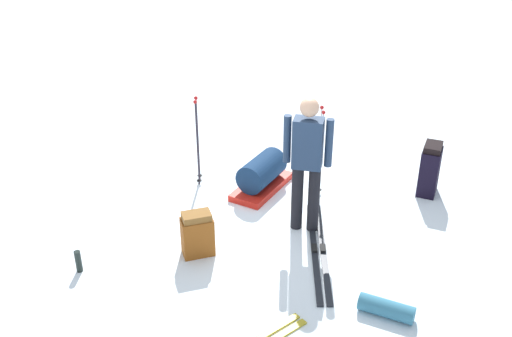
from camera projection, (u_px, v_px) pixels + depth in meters
ground_plane at (256, 217)px, 7.44m from camera, size 80.00×80.00×0.00m
skier_standing at (307, 159)px, 6.78m from camera, size 0.23×0.57×1.70m
ski_pair_far at (319, 250)px, 6.80m from camera, size 1.93×0.63×0.05m
backpack_large_dark at (197, 234)px, 6.64m from camera, size 0.38×0.42×0.54m
backpack_bright at (430, 169)px, 7.82m from camera, size 0.39×0.28×0.73m
ski_poles_planted_near at (321, 146)px, 7.72m from camera, size 0.23×0.12×1.21m
ski_poles_planted_far at (197, 137)px, 7.93m from camera, size 0.20×0.11×1.25m
gear_sled at (262, 175)px, 7.96m from camera, size 1.09×0.69×0.49m
sleeping_mat_rolled at (386, 308)px, 5.81m from camera, size 0.27×0.57×0.18m
thermos_bottle at (78, 261)px, 6.42m from camera, size 0.07×0.07×0.26m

